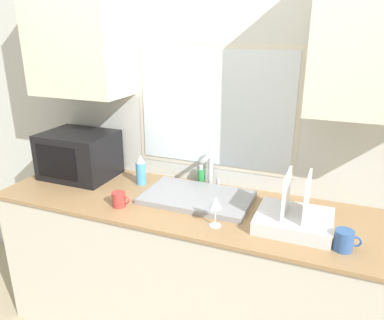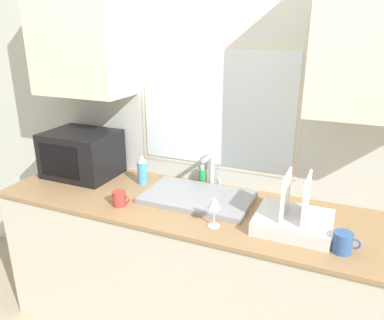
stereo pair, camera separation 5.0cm
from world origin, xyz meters
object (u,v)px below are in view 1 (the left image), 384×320
Objects in this scene: faucet at (210,167)px; mug_near_sink at (119,199)px; microwave at (79,155)px; dish_rack at (294,218)px; spray_bottle at (141,170)px; wine_glass at (215,204)px; soap_bottle at (201,176)px.

faucet reaches higher than mug_near_sink.
dish_rack is at bearing -6.86° from microwave.
faucet is 0.45m from spray_bottle.
microwave is 2.86× the size of wine_glass.
dish_rack is 3.43× the size of mug_near_sink.
faucet reaches higher than soap_bottle.
wine_glass is (0.58, -0.01, 0.08)m from mug_near_sink.
wine_glass is at bearing -28.82° from spray_bottle.
dish_rack is at bearing -28.76° from soap_bottle.
mug_near_sink is at bearing -123.37° from soap_bottle.
dish_rack reaches higher than wine_glass.
dish_rack is at bearing 20.09° from wine_glass.
wine_glass is (-0.38, -0.14, 0.07)m from dish_rack.
dish_rack is at bearing 7.72° from mug_near_sink.
dish_rack reaches higher than mug_near_sink.
microwave is at bearing -176.20° from spray_bottle.
soap_bottle is 0.56m from wine_glass.
mug_near_sink is at bearing -82.22° from spray_bottle.
faucet is 1.16× the size of spray_bottle.
spray_bottle is (-0.43, -0.12, -0.04)m from faucet.
spray_bottle is at bearing 168.39° from dish_rack.
faucet is at bearing 49.50° from mug_near_sink.
faucet is 2.10× the size of mug_near_sink.
spray_bottle is 0.39m from soap_bottle.
microwave is 3.62× the size of soap_bottle.
faucet reaches higher than spray_bottle.
faucet is at bearing -19.01° from soap_bottle.
microwave reaches higher than spray_bottle.
spray_bottle is 1.54× the size of soap_bottle.
microwave reaches higher than faucet.
mug_near_sink is (0.50, -0.30, -0.11)m from microwave.
mug_near_sink is (-0.95, -0.13, -0.01)m from dish_rack.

